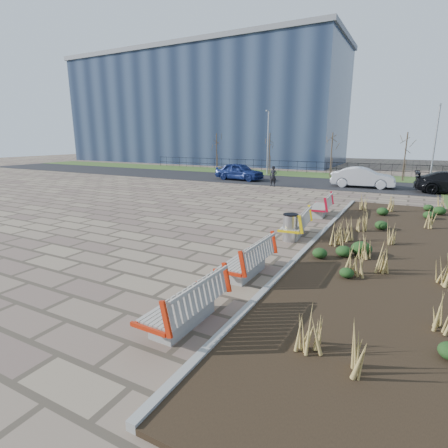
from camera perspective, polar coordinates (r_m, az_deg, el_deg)
The scene contains 21 objects.
ground at distance 10.09m, azimuth -15.90°, elevation -7.64°, with size 120.00×120.00×0.00m, color #7D6C55.
planting_bed at distance 12.19m, azimuth 24.98°, elevation -4.43°, with size 4.50×18.00×0.10m, color black.
planting_curb at distance 12.48m, azimuth 14.30°, elevation -2.99°, with size 0.16×18.00×0.15m, color gray.
grass_verge_far at distance 35.46m, azimuth 17.36°, elevation 7.52°, with size 80.00×5.00×0.04m, color #33511E.
road at distance 29.63m, azimuth 15.08°, elevation 6.50°, with size 80.00×7.00×0.02m, color black.
bench_a at distance 7.05m, azimuth -6.70°, elevation -12.43°, with size 0.90×2.10×1.00m, color red, non-canonical shape.
bench_b at distance 9.39m, azimuth 3.53°, elevation -5.47°, with size 0.90×2.10×1.00m, color red, non-canonical shape.
bench_c at distance 13.33m, azimuth 11.42°, elevation 0.15°, with size 0.90×2.10×1.00m, color yellow, non-canonical shape.
bench_d at distance 17.15m, azimuth 15.39°, elevation 2.99°, with size 0.90×2.10×1.00m, color #B80C23, non-canonical shape.
litter_bin at distance 12.70m, azimuth 10.75°, elevation -0.59°, with size 0.52×0.52×0.96m, color #B2B2B7.
pedestrian at distance 26.79m, azimuth 8.02°, elevation 7.73°, with size 0.56×0.37×1.53m, color black.
car_blue at distance 30.52m, azimuth 2.53°, elevation 8.56°, with size 1.72×4.27×1.45m, color navy.
car_silver at distance 27.85m, azimuth 21.71°, elevation 7.08°, with size 1.55×4.44×1.46m, color #B4B6BD.
tree_a at distance 38.07m, azimuth -1.22°, elevation 11.60°, with size 1.40×1.40×4.00m, color #4C3D2D, non-canonical shape.
tree_b at distance 35.52m, azimuth 7.42°, elevation 11.32°, with size 1.40×1.40×4.00m, color #4C3D2D, non-canonical shape.
tree_c at distance 33.84m, azimuth 17.11°, elevation 10.70°, with size 1.40×1.40×4.00m, color #4C3D2D, non-canonical shape.
tree_d at distance 33.19m, azimuth 27.44°, elevation 9.71°, with size 1.40×1.40×4.00m, color #4C3D2D, non-canonical shape.
lamp_west at distance 35.02m, azimuth 7.17°, elevation 12.92°, with size 0.24×0.60×6.00m, color gray, non-canonical shape.
lamp_east at distance 32.67m, azimuth 31.16°, elevation 11.00°, with size 0.24×0.60×6.00m, color gray, non-canonical shape.
railing_fence at distance 36.87m, azimuth 17.90°, elevation 8.68°, with size 44.00×0.10×1.20m, color black, non-canonical shape.
building_glass at distance 54.89m, azimuth -3.54°, elevation 18.01°, with size 40.00×14.00×15.00m, color #192338.
Camera 1 is at (6.67, -6.64, 3.63)m, focal length 28.00 mm.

